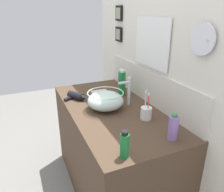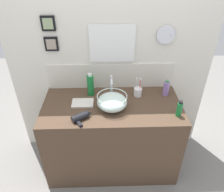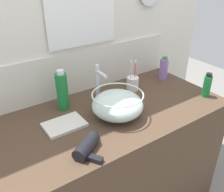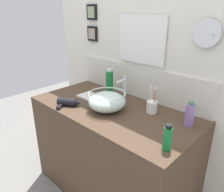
# 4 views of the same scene
# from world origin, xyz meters

# --- Properties ---
(ground_plane) EXTENTS (6.00, 6.00, 0.00)m
(ground_plane) POSITION_xyz_m (0.00, 0.00, 0.00)
(ground_plane) COLOR gray
(vanity_counter) EXTENTS (1.35, 0.66, 0.83)m
(vanity_counter) POSITION_xyz_m (0.00, 0.00, 0.41)
(vanity_counter) COLOR #4C3828
(vanity_counter) RESTS_ON ground
(back_panel) EXTENTS (2.10, 0.10, 2.35)m
(back_panel) POSITION_xyz_m (-0.00, 0.36, 1.17)
(back_panel) COLOR silver
(back_panel) RESTS_ON ground
(glass_bowl_sink) EXTENTS (0.28, 0.28, 0.14)m
(glass_bowl_sink) POSITION_xyz_m (0.00, -0.05, 0.90)
(glass_bowl_sink) COLOR silver
(glass_bowl_sink) RESTS_ON vanity_counter
(faucet) EXTENTS (0.02, 0.10, 0.24)m
(faucet) POSITION_xyz_m (0.00, 0.14, 0.96)
(faucet) COLOR silver
(faucet) RESTS_ON vanity_counter
(hair_drier) EXTENTS (0.19, 0.19, 0.06)m
(hair_drier) POSITION_xyz_m (-0.28, -0.21, 0.86)
(hair_drier) COLOR black
(hair_drier) RESTS_ON vanity_counter
(toothbrush_cup) EXTENTS (0.08, 0.08, 0.21)m
(toothbrush_cup) POSITION_xyz_m (0.27, 0.15, 0.87)
(toothbrush_cup) COLOR white
(toothbrush_cup) RESTS_ON vanity_counter
(lotion_bottle) EXTENTS (0.07, 0.07, 0.24)m
(lotion_bottle) POSITION_xyz_m (-0.21, 0.19, 0.94)
(lotion_bottle) COLOR #197233
(lotion_bottle) RESTS_ON vanity_counter
(soap_dispenser) EXTENTS (0.06, 0.06, 0.17)m
(soap_dispenser) POSITION_xyz_m (0.56, 0.15, 0.91)
(soap_dispenser) COLOR #8C6BB2
(soap_dispenser) RESTS_ON vanity_counter
(shampoo_bottle) EXTENTS (0.05, 0.05, 0.16)m
(shampoo_bottle) POSITION_xyz_m (0.59, -0.19, 0.90)
(shampoo_bottle) COLOR #197233
(shampoo_bottle) RESTS_ON vanity_counter
(hand_towel) EXTENTS (0.21, 0.15, 0.02)m
(hand_towel) POSITION_xyz_m (-0.28, 0.02, 0.84)
(hand_towel) COLOR silver
(hand_towel) RESTS_ON vanity_counter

